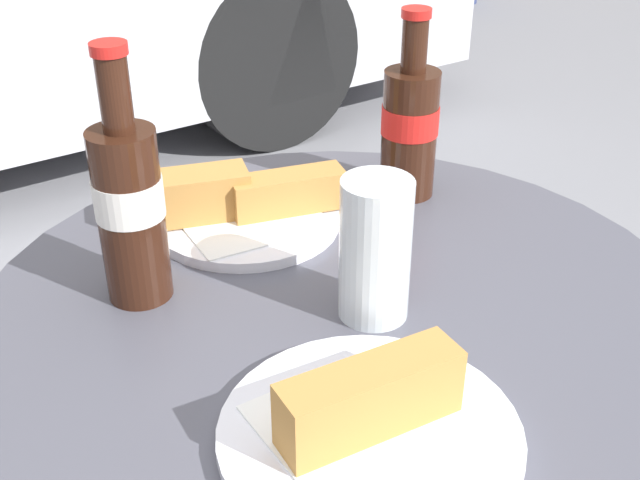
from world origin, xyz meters
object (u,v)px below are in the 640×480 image
cola_bottle_right (130,205)px  lunch_plate_far (242,207)px  cola_bottle_left (410,125)px  drinking_glass (375,256)px  bistro_table (339,405)px  lunch_plate_near (370,423)px

cola_bottle_right → lunch_plate_far: size_ratio=1.11×
cola_bottle_left → drinking_glass: (-0.19, -0.18, -0.02)m
bistro_table → drinking_glass: bearing=-69.8°
bistro_table → lunch_plate_near: 0.24m
drinking_glass → cola_bottle_right: bearing=137.6°
cola_bottle_left → lunch_plate_near: bearing=-133.3°
bistro_table → lunch_plate_near: size_ratio=3.08×
bistro_table → lunch_plate_near: bearing=-118.9°
cola_bottle_left → drinking_glass: size_ratio=1.61×
cola_bottle_right → lunch_plate_near: 0.30m
lunch_plate_far → bistro_table: bearing=-88.8°
cola_bottle_right → lunch_plate_near: bearing=-77.5°
cola_bottle_left → drinking_glass: bearing=-136.5°
bistro_table → cola_bottle_left: bearing=35.5°
cola_bottle_left → lunch_plate_far: bearing=168.0°
drinking_glass → lunch_plate_near: (-0.10, -0.13, -0.05)m
cola_bottle_left → drinking_glass: cola_bottle_left is taller
bistro_table → lunch_plate_far: 0.24m
cola_bottle_right → drinking_glass: 0.23m
bistro_table → cola_bottle_right: size_ratio=2.89×
lunch_plate_far → cola_bottle_left: bearing=-12.0°
cola_bottle_right → bistro_table: bearing=-37.4°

